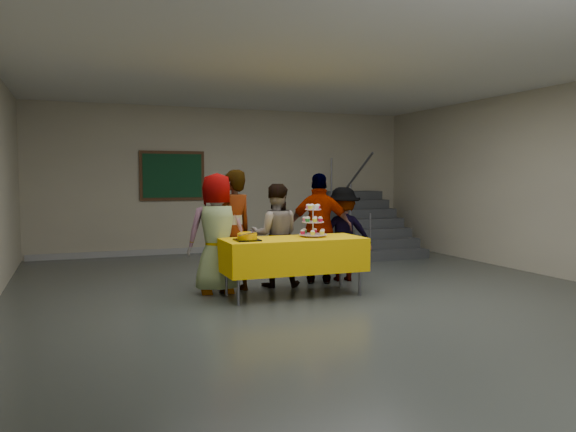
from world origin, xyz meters
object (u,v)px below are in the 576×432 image
Objects in this scene: schoolchild_a at (217,233)px; noticeboard at (172,176)px; schoolchild_d at (320,228)px; bear_cake at (247,236)px; schoolchild_c at (275,235)px; schoolchild_e at (343,234)px; bake_table at (293,254)px; staircase at (362,228)px; cupcake_stand at (313,223)px; schoolchild_b at (233,231)px.

noticeboard is at bearing -85.35° from schoolchild_a.
bear_cake is at bearing 53.09° from schoolchild_d.
schoolchild_c is 1.13m from schoolchild_e.
staircase reaches higher than bake_table.
schoolchild_c is (0.89, 0.17, -0.08)m from schoolchild_a.
cupcake_stand is 1.10m from schoolchild_b.
schoolchild_b is 4.91m from staircase.
bake_table is 1.15× the size of schoolchild_d.
cupcake_stand is (0.31, 0.07, 0.40)m from bake_table.
noticeboard is at bearing 92.19° from bear_cake.
staircase reaches higher than cupcake_stand.
schoolchild_e is (0.80, 0.70, -0.25)m from cupcake_stand.
bake_table is 5.25× the size of bear_cake.
schoolchild_b is 1.37m from schoolchild_d.
noticeboard is (-0.83, 4.59, 1.04)m from bake_table.
schoolchild_a reaches higher than schoolchild_e.
bake_table is 4.78m from noticeboard.
bear_cake is 0.62m from schoolchild_b.
staircase is at bearing -119.53° from schoolchild_c.
cupcake_stand is at bearing 82.20° from schoolchild_d.
bear_cake is 0.63m from schoolchild_a.
schoolchild_e is (1.77, 0.83, -0.12)m from bear_cake.
schoolchild_c is (0.65, 0.75, -0.09)m from bear_cake.
schoolchild_b is at bearing 29.55° from schoolchild_d.
schoolchild_b is 1.29× the size of noticeboard.
staircase is (3.06, 3.06, -0.25)m from schoolchild_c.
bake_table is at bearing -167.44° from cupcake_stand.
schoolchild_a reaches higher than bear_cake.
bear_cake is (-0.66, -0.06, 0.27)m from bake_table.
staircase is (3.70, 3.81, -0.34)m from bear_cake.
schoolchild_a is at bearing 150.01° from bake_table.
bake_table is at bearing 68.75° from schoolchild_d.
schoolchild_a is at bearing 113.00° from bear_cake.
bake_table is 1.02m from schoolchild_d.
staircase reaches higher than schoolchild_a.
schoolchild_b is 1.18× the size of schoolchild_e.
bake_table is at bearing -79.70° from noticeboard.
noticeboard reaches higher than cupcake_stand.
staircase is 1.85× the size of noticeboard.
bake_table is at bearing 117.84° from schoolchild_b.
cupcake_stand is at bearing 54.56° from schoolchild_e.
schoolchild_c is at bearing -134.95° from staircase.
schoolchild_b is at bearing -165.58° from schoolchild_a.
schoolchild_e is at bearing 34.66° from bake_table.
bear_cake is 0.28× the size of noticeboard.
schoolchild_e reaches higher than bear_cake.
schoolchild_d is at bearing 23.88° from schoolchild_e.
cupcake_stand reaches higher than bear_cake.
cupcake_stand is 1.09m from schoolchild_e.
schoolchild_c is 4.33m from staircase.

